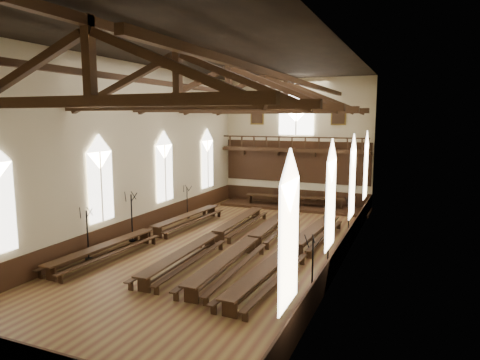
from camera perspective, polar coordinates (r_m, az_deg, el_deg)
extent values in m
plane|color=brown|center=(23.24, -1.42, -9.03)|extent=(26.00, 26.00, 0.00)
plane|color=#C3B894|center=(34.50, 7.49, 5.02)|extent=(12.00, 0.00, 12.00)
plane|color=#C3B894|center=(11.80, -28.46, -2.03)|extent=(12.00, 0.00, 12.00)
plane|color=#C3B894|center=(25.33, -13.96, 3.70)|extent=(0.00, 26.00, 26.00)
plane|color=#C3B894|center=(20.55, 13.98, 2.69)|extent=(0.00, 26.00, 26.00)
plane|color=black|center=(22.40, -1.52, 16.20)|extent=(26.00, 26.00, 0.00)
cube|color=#331C0F|center=(34.99, 7.34, -2.20)|extent=(11.90, 0.08, 1.20)
cube|color=#331C0F|center=(26.01, -13.55, -6.01)|extent=(0.08, 25.90, 1.20)
cube|color=#331C0F|center=(21.41, 13.46, -9.10)|extent=(0.08, 25.90, 1.20)
cube|color=white|center=(23.13, -18.07, -0.87)|extent=(0.05, 1.80, 3.60)
cube|color=white|center=(22.93, -18.27, 3.58)|extent=(0.05, 1.80, 1.80)
cylinder|color=#C3B894|center=(23.10, -17.99, -0.88)|extent=(0.08, 0.08, 3.60)
cube|color=white|center=(27.88, -10.00, 0.91)|extent=(0.05, 1.80, 3.60)
cube|color=white|center=(27.72, -10.09, 4.60)|extent=(0.05, 1.80, 1.80)
cylinder|color=#C3B894|center=(27.86, -9.93, 0.90)|extent=(0.08, 0.08, 3.60)
cube|color=white|center=(33.05, -4.36, 2.14)|extent=(0.05, 1.80, 3.60)
cube|color=white|center=(32.91, -4.39, 5.26)|extent=(0.05, 1.80, 1.80)
cylinder|color=#C3B894|center=(33.03, -4.30, 2.14)|extent=(0.08, 0.08, 3.60)
cube|color=white|center=(12.19, 6.53, -8.50)|extent=(0.05, 1.80, 3.60)
cube|color=white|center=(11.80, 6.67, -0.10)|extent=(0.05, 1.80, 1.80)
cylinder|color=#C3B894|center=(12.20, 6.35, -8.48)|extent=(0.08, 0.08, 3.60)
cube|color=white|center=(17.87, 11.98, -3.24)|extent=(0.05, 1.80, 3.60)
cube|color=white|center=(17.60, 12.15, 2.52)|extent=(0.05, 1.80, 1.80)
cylinder|color=#C3B894|center=(17.87, 11.85, -3.23)|extent=(0.08, 0.08, 3.60)
cube|color=white|center=(23.70, 14.74, -0.52)|extent=(0.05, 1.80, 3.60)
cube|color=white|center=(23.50, 14.90, 3.82)|extent=(0.05, 1.80, 1.80)
cylinder|color=#C3B894|center=(23.71, 14.65, -0.52)|extent=(0.08, 0.08, 3.60)
cube|color=white|center=(29.60, 16.41, 1.12)|extent=(0.05, 1.80, 3.60)
cube|color=white|center=(29.45, 16.55, 4.59)|extent=(0.05, 1.80, 1.80)
cylinder|color=#C3B894|center=(29.61, 16.34, 1.12)|extent=(0.08, 0.08, 3.60)
cube|color=white|center=(34.36, 7.50, 8.01)|extent=(2.80, 0.05, 2.40)
cube|color=white|center=(34.37, 7.54, 10.01)|extent=(2.80, 0.05, 2.80)
cylinder|color=#C3B894|center=(34.32, 7.48, 8.01)|extent=(0.10, 0.10, 2.40)
cube|color=#341E10|center=(33.92, 7.18, 3.95)|extent=(11.80, 1.20, 0.20)
cube|color=#331C0F|center=(34.57, 7.41, 2.45)|extent=(11.80, 0.10, 3.30)
cube|color=#341E10|center=(33.34, 6.96, 5.69)|extent=(11.60, 0.12, 0.10)
cube|color=#341E10|center=(33.39, 6.93, 4.15)|extent=(11.60, 0.12, 0.10)
cube|color=#341E10|center=(35.78, 0.38, 3.84)|extent=(0.35, 0.40, 0.50)
cube|color=#341E10|center=(34.75, 4.96, 3.67)|extent=(0.35, 0.40, 0.50)
cube|color=#341E10|center=(33.95, 9.79, 3.48)|extent=(0.35, 0.40, 0.50)
cube|color=#341E10|center=(33.41, 14.82, 3.25)|extent=(0.35, 0.40, 0.50)
cube|color=brown|center=(35.39, 2.30, 8.56)|extent=(1.15, 0.06, 1.45)
cube|color=black|center=(35.35, 2.28, 8.56)|extent=(0.95, 0.04, 1.25)
cube|color=brown|center=(33.64, 13.00, 8.38)|extent=(1.15, 0.06, 1.45)
cube|color=black|center=(33.60, 12.99, 8.38)|extent=(0.95, 0.04, 1.25)
cube|color=#341E10|center=(13.72, -19.24, 9.88)|extent=(11.70, 0.35, 0.35)
cube|color=#341E10|center=(13.83, -19.51, 15.27)|extent=(0.30, 0.30, 2.40)
cube|color=#341E10|center=(15.84, -27.36, 12.42)|extent=(5.44, 0.26, 2.40)
cube|color=#341E10|center=(12.06, -8.88, 14.81)|extent=(5.44, 0.26, 2.40)
cube|color=#341E10|center=(17.76, -8.25, 9.77)|extent=(11.70, 0.35, 0.35)
cube|color=#341E10|center=(17.84, -8.34, 13.95)|extent=(0.30, 0.30, 2.40)
cube|color=#341E10|center=(19.44, -15.77, 12.07)|extent=(5.44, 0.26, 2.40)
cube|color=#341E10|center=(16.51, 0.50, 13.11)|extent=(5.44, 0.26, 2.40)
cube|color=#341E10|center=(22.19, -1.49, 9.53)|extent=(11.70, 0.35, 0.35)
cube|color=#341E10|center=(22.26, -1.50, 12.88)|extent=(0.30, 0.30, 2.40)
cube|color=#341E10|center=(23.56, -8.03, 11.57)|extent=(5.44, 0.26, 2.40)
cube|color=#341E10|center=(21.21, 5.76, 11.99)|extent=(5.44, 0.26, 2.40)
cube|color=#341E10|center=(26.83, 2.97, 9.30)|extent=(11.70, 0.35, 0.35)
cube|color=#341E10|center=(26.88, 2.99, 12.07)|extent=(0.30, 0.30, 2.40)
cube|color=#341E10|center=(27.97, -2.68, 11.10)|extent=(5.44, 0.26, 2.40)
cube|color=#341E10|center=(26.02, 9.08, 11.23)|extent=(5.44, 0.26, 2.40)
cube|color=#341E10|center=(31.57, 6.10, 9.11)|extent=(11.70, 0.35, 0.35)
cube|color=#341E10|center=(31.62, 6.14, 11.46)|extent=(0.30, 0.30, 2.40)
cube|color=#341E10|center=(32.55, 1.18, 10.71)|extent=(5.44, 0.26, 2.40)
cube|color=#341E10|center=(30.89, 11.34, 10.68)|extent=(5.44, 0.26, 2.40)
cube|color=#341E10|center=(23.84, -9.06, 12.47)|extent=(0.25, 25.70, 0.25)
cube|color=#341E10|center=(21.10, 7.06, 13.08)|extent=(0.25, 25.70, 0.25)
cube|color=#341E10|center=(22.36, -1.51, 15.43)|extent=(0.30, 25.70, 0.30)
cube|color=#341E10|center=(22.09, -17.27, -8.44)|extent=(1.11, 6.91, 0.08)
cube|color=#341E10|center=(20.07, -23.03, -11.55)|extent=(0.59, 0.11, 0.66)
cube|color=#341E10|center=(24.54, -12.55, -7.49)|extent=(0.59, 0.11, 0.66)
cube|color=#341E10|center=(22.22, -17.22, -9.56)|extent=(0.45, 6.09, 0.08)
cube|color=#341E10|center=(22.59, -18.38, -8.88)|extent=(0.70, 6.89, 0.06)
cube|color=#341E10|center=(20.53, -24.24, -11.58)|extent=(0.22, 0.08, 0.38)
cube|color=#341E10|center=(24.99, -13.57, -7.57)|extent=(0.22, 0.08, 0.38)
cube|color=#341E10|center=(21.77, -16.06, -9.42)|extent=(0.70, 6.89, 0.06)
cube|color=#341E10|center=(19.65, -21.92, -12.34)|extent=(0.22, 0.08, 0.38)
cube|color=#341E10|center=(24.25, -11.34, -7.98)|extent=(0.22, 0.08, 0.38)
cube|color=#341E10|center=(27.94, -7.46, -4.65)|extent=(1.11, 6.91, 0.08)
cube|color=#341E10|center=(25.49, -10.97, -6.85)|extent=(0.59, 0.11, 0.66)
cube|color=#341E10|center=(30.67, -4.52, -4.15)|extent=(0.59, 0.11, 0.66)
cube|color=#341E10|center=(28.05, -7.44, -5.55)|extent=(0.45, 6.09, 0.08)
cube|color=#341E10|center=(28.34, -8.47, -5.08)|extent=(0.70, 6.89, 0.06)
cube|color=#341E10|center=(25.85, -12.11, -6.98)|extent=(0.22, 0.08, 0.38)
cube|color=#341E10|center=(31.05, -5.44, -4.27)|extent=(0.22, 0.08, 0.38)
cube|color=#341E10|center=(27.68, -6.39, -5.36)|extent=(0.70, 6.89, 0.06)
cube|color=#341E10|center=(25.13, -9.91, -7.36)|extent=(0.22, 0.08, 0.38)
cube|color=#341E10|center=(30.44, -3.49, -4.50)|extent=(0.22, 0.08, 0.38)
cube|color=#341E10|center=(20.36, -8.08, -9.59)|extent=(0.87, 6.84, 0.08)
cube|color=#341E10|center=(18.08, -13.19, -13.30)|extent=(0.58, 0.09, 0.65)
cube|color=#341E10|center=(23.04, -4.10, -8.36)|extent=(0.58, 0.09, 0.65)
cube|color=#341E10|center=(20.50, -8.05, -10.78)|extent=(0.24, 6.04, 0.08)
cube|color=#341E10|center=(20.74, -9.54, -10.11)|extent=(0.46, 6.83, 0.06)
cube|color=#341E10|center=(18.43, -14.86, -13.40)|extent=(0.22, 0.07, 0.38)
cube|color=#341E10|center=(23.37, -5.40, -8.48)|extent=(0.22, 0.07, 0.38)
cube|color=#341E10|center=(20.17, -6.54, -10.58)|extent=(0.46, 6.83, 0.06)
cube|color=#341E10|center=(17.78, -11.61, -14.11)|extent=(0.22, 0.07, 0.38)
cube|color=#341E10|center=(22.87, -2.66, -8.82)|extent=(0.22, 0.07, 0.38)
cube|color=#341E10|center=(26.74, 0.11, -5.18)|extent=(0.87, 6.84, 0.08)
cube|color=#341E10|center=(24.12, -2.73, -7.58)|extent=(0.58, 0.09, 0.65)
cube|color=#341E10|center=(29.60, 2.42, -4.59)|extent=(0.58, 0.09, 0.65)
cube|color=#341E10|center=(26.84, 0.11, -6.11)|extent=(0.24, 6.04, 0.08)
cube|color=#341E10|center=(27.02, -1.09, -5.66)|extent=(0.46, 6.83, 0.06)
cube|color=#341E10|center=(24.36, -4.09, -7.77)|extent=(0.22, 0.07, 0.38)
cube|color=#341E10|center=(29.87, 1.35, -4.74)|extent=(0.22, 0.07, 0.38)
cube|color=#341E10|center=(26.60, 1.33, -5.88)|extent=(0.46, 6.83, 0.06)
cube|color=#341E10|center=(23.88, -1.44, -8.08)|extent=(0.22, 0.07, 0.38)
cube|color=#341E10|center=(29.49, 3.57, -4.92)|extent=(0.22, 0.07, 0.38)
cube|color=#341E10|center=(19.31, -2.32, -10.43)|extent=(0.90, 7.09, 0.08)
cube|color=#341E10|center=(16.81, -7.09, -14.79)|extent=(0.60, 0.10, 0.68)
cube|color=#341E10|center=(22.21, 1.22, -8.94)|extent=(0.60, 0.10, 0.68)
cube|color=#341E10|center=(19.47, -2.31, -11.73)|extent=(0.25, 6.27, 0.08)
cube|color=#341E10|center=(19.66, -4.02, -11.01)|extent=(0.47, 7.08, 0.06)
cube|color=#341E10|center=(17.11, -9.08, -14.92)|extent=(0.23, 0.08, 0.39)
cube|color=#341E10|center=(22.51, -0.25, -9.08)|extent=(0.23, 0.08, 0.39)
cube|color=#341E10|center=(19.18, -0.57, -11.49)|extent=(0.47, 7.08, 0.06)
cube|color=#341E10|center=(16.56, -5.19, -15.67)|extent=(0.23, 0.08, 0.39)
cube|color=#341E10|center=(22.10, 2.81, -9.42)|extent=(0.23, 0.08, 0.39)
cube|color=#341E10|center=(25.94, 4.68, -5.57)|extent=(0.90, 7.09, 0.08)
cube|color=#341E10|center=(23.13, 2.17, -8.24)|extent=(0.60, 0.10, 0.68)
cube|color=#341E10|center=(28.99, 6.64, -4.89)|extent=(0.60, 0.10, 0.68)
cube|color=#341E10|center=(26.05, 4.66, -6.57)|extent=(0.25, 6.27, 0.08)
cube|color=#341E10|center=(26.19, 3.35, -6.09)|extent=(0.47, 7.08, 0.06)
cube|color=#341E10|center=(23.33, 0.66, -8.45)|extent=(0.23, 0.08, 0.39)
cube|color=#341E10|center=(29.22, 5.47, -5.05)|extent=(0.23, 0.08, 0.39)
cube|color=#341E10|center=(25.84, 6.01, -6.31)|extent=(0.47, 7.08, 0.06)
cube|color=#341E10|center=(22.94, 3.62, -8.76)|extent=(0.23, 0.08, 0.39)
cube|color=#341E10|center=(28.92, 7.87, -5.24)|extent=(0.23, 0.08, 0.39)
cube|color=#341E10|center=(17.97, 3.97, -11.94)|extent=(1.08, 6.98, 0.08)
cube|color=#341E10|center=(15.41, 0.01, -16.98)|extent=(0.59, 0.11, 0.67)
cube|color=#341E10|center=(20.91, 6.78, -10.12)|extent=(0.59, 0.11, 0.67)
cube|color=#341E10|center=(18.13, 3.95, -13.30)|extent=(0.42, 6.15, 0.08)
cube|color=#341E10|center=(18.29, 2.13, -12.52)|extent=(0.66, 6.96, 0.06)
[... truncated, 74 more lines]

